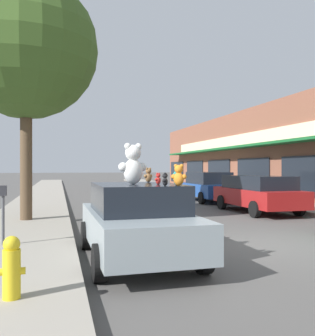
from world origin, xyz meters
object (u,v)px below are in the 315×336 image
object	(u,v)px
teddy_bear_black	(165,179)
parking_meter	(3,207)
plush_art_car	(137,220)
teddy_bear_orange	(179,175)
parked_car_far_center	(257,192)
teddy_bear_giant	(133,164)
teddy_bear_red	(158,179)
teddy_bear_teal	(177,178)
parked_car_far_right	(208,186)
teddy_bear_brown	(148,175)
fire_hydrant	(12,267)
street_tree	(26,48)

from	to	relation	value
teddy_bear_black	parking_meter	size ratio (longest dim) A/B	0.19
plush_art_car	teddy_bear_orange	size ratio (longest dim) A/B	10.49
teddy_bear_orange	parking_meter	distance (m)	3.98
parked_car_far_center	teddy_bear_giant	bearing A→B (deg)	-134.71
teddy_bear_red	parked_car_far_center	xyz separation A→B (m)	(5.93, 6.63, -0.79)
teddy_bear_orange	teddy_bear_teal	bearing A→B (deg)	-66.48
teddy_bear_giant	parked_car_far_right	bearing A→B (deg)	-129.88
plush_art_car	teddy_bear_teal	xyz separation A→B (m)	(0.58, -0.74, 0.85)
teddy_bear_teal	parking_meter	bearing A→B (deg)	-85.09
teddy_bear_red	teddy_bear_black	world-z (taller)	teddy_bear_black
teddy_bear_red	parking_meter	xyz separation A→B (m)	(-3.00, 1.58, -0.63)
plush_art_car	teddy_bear_black	distance (m)	1.26
plush_art_car	teddy_bear_brown	xyz separation A→B (m)	(0.43, 0.82, 0.87)
teddy_bear_brown	parking_meter	bearing A→B (deg)	-40.92
plush_art_car	parked_car_far_right	world-z (taller)	parked_car_far_right
parked_car_far_right	teddy_bear_orange	bearing A→B (deg)	-114.75
fire_hydrant	teddy_bear_black	bearing A→B (deg)	28.37
teddy_bear_brown	parking_meter	size ratio (longest dim) A/B	0.26
teddy_bear_giant	teddy_bear_black	size ratio (longest dim) A/B	3.38
plush_art_car	teddy_bear_giant	xyz separation A→B (m)	(-0.09, -0.07, 1.10)
teddy_bear_red	parked_car_far_center	bearing A→B (deg)	-169.96
plush_art_car	parked_car_far_right	size ratio (longest dim) A/B	0.92
plush_art_car	fire_hydrant	world-z (taller)	plush_art_car
fire_hydrant	teddy_bear_giant	bearing A→B (deg)	46.99
street_tree	parking_meter	xyz separation A→B (m)	(-0.15, -4.01, -4.64)
plush_art_car	parked_car_far_right	distance (m)	13.13
parked_car_far_right	street_tree	bearing A→B (deg)	-144.90
teddy_bear_black	plush_art_car	bearing A→B (deg)	-133.73
plush_art_car	teddy_bear_brown	world-z (taller)	teddy_bear_brown
teddy_bear_black	street_tree	bearing A→B (deg)	-128.95
fire_hydrant	parking_meter	bearing A→B (deg)	99.23
teddy_bear_teal	fire_hydrant	bearing A→B (deg)	-23.67
teddy_bear_orange	parked_car_far_center	xyz separation A→B (m)	(5.73, 7.30, -0.87)
plush_art_car	street_tree	bearing A→B (deg)	114.30
teddy_bear_red	parked_car_far_center	size ratio (longest dim) A/B	0.05
teddy_bear_teal	parked_car_far_center	size ratio (longest dim) A/B	0.06
teddy_bear_brown	parking_meter	xyz separation A→B (m)	(-3.06, 0.52, -0.68)
teddy_bear_giant	fire_hydrant	xyz separation A→B (m)	(-1.97, -2.11, -1.32)
parked_car_far_right	street_tree	distance (m)	11.76
plush_art_car	teddy_bear_red	distance (m)	0.93
parking_meter	fire_hydrant	bearing A→B (deg)	-80.77
teddy_bear_giant	street_tree	distance (m)	7.00
teddy_bear_black	teddy_bear_orange	distance (m)	0.26
teddy_bear_giant	fire_hydrant	size ratio (longest dim) A/B	1.01
fire_hydrant	parking_meter	world-z (taller)	parking_meter
teddy_bear_red	parked_car_far_center	world-z (taller)	teddy_bear_red
plush_art_car	teddy_bear_red	size ratio (longest dim) A/B	18.20
fire_hydrant	parking_meter	distance (m)	3.59
teddy_bear_red	fire_hydrant	distance (m)	3.28
teddy_bear_black	street_tree	world-z (taller)	street_tree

